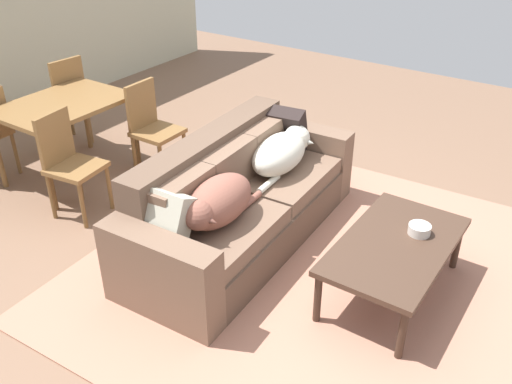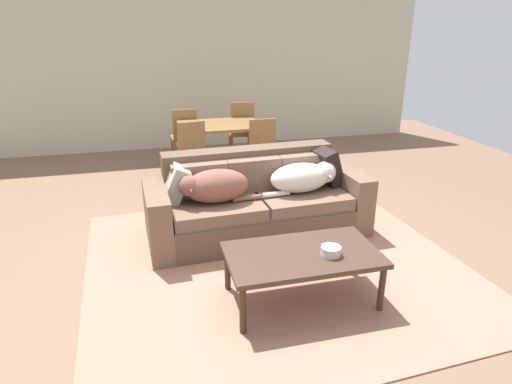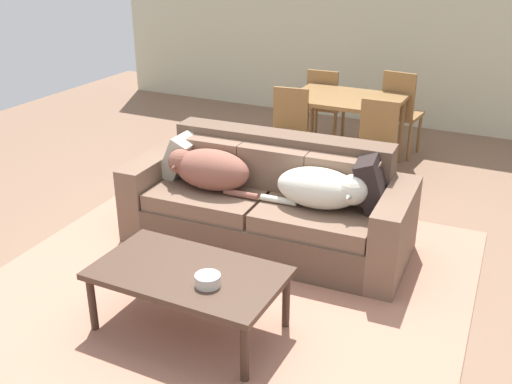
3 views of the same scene
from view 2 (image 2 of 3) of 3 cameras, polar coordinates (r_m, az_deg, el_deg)
name	(u,v)px [view 2 (image 2 of 3)]	position (r m, az deg, el deg)	size (l,w,h in m)	color
ground_plane	(258,244)	(4.44, 0.33, -6.75)	(10.00, 10.00, 0.00)	brown
back_partition	(200,69)	(7.89, -7.29, 15.69)	(8.00, 0.12, 2.70)	beige
area_rug	(275,264)	(4.09, 2.45, -9.32)	(3.33, 3.12, 0.01)	#B1775F
couch	(256,203)	(4.54, -0.02, -1.45)	(2.27, 0.99, 0.86)	brown
dog_on_left_cushion	(214,186)	(4.20, -5.55, 0.78)	(0.80, 0.38, 0.32)	brown
dog_on_right_cushion	(304,177)	(4.49, 6.27, 1.95)	(0.80, 0.38, 0.30)	silver
throw_pillow_by_left_arm	(175,183)	(4.33, -10.51, 1.14)	(0.15, 0.37, 0.37)	#B0AC97
throw_pillow_by_right_arm	(326,166)	(4.77, 9.12, 3.31)	(0.15, 0.41, 0.41)	black
coffee_table	(302,257)	(3.43, 6.08, -8.50)	(1.18, 0.67, 0.43)	#473124
bowl_on_coffee_table	(331,251)	(3.39, 9.75, -7.57)	(0.15, 0.15, 0.07)	silver
dining_table	(220,130)	(6.25, -4.78, 8.11)	(1.13, 0.82, 0.76)	brown
dining_chair_near_left	(195,154)	(5.72, -8.03, 4.94)	(0.45, 0.45, 0.90)	brown
dining_chair_near_right	(265,150)	(5.82, 1.14, 5.44)	(0.41, 0.41, 0.90)	brown
dining_chair_far_left	(184,134)	(6.79, -9.33, 7.46)	(0.42, 0.42, 0.90)	brown
dining_chair_far_right	(242,129)	(6.88, -1.86, 8.19)	(0.44, 0.44, 0.97)	brown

